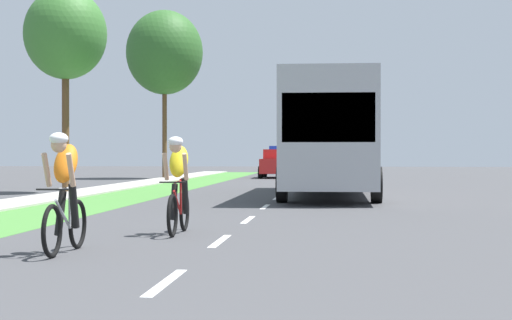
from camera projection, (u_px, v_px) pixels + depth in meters
ground_plane at (271, 202)px, 22.40m from camera, size 120.00×120.00×0.00m
grass_verge at (105, 201)px, 22.83m from camera, size 2.30×70.00×0.01m
sidewalk_concrete at (35, 201)px, 23.02m from camera, size 1.64×70.00×0.10m
lane_markings_center at (281, 195)px, 26.38m from camera, size 0.12×53.80×0.01m
cyclist_lead at (65, 192)px, 10.90m from camera, size 0.42×1.72×1.58m
cyclist_trailing at (178, 184)px, 13.50m from camera, size 0.42×1.72×1.58m
bus_silver at (330, 132)px, 25.85m from camera, size 2.78×11.60×3.48m
sedan_red at (279, 163)px, 44.60m from camera, size 1.98×4.30×1.52m
suv_blue at (284, 159)px, 55.03m from camera, size 2.15×4.70×1.79m
street_tree_near at (65, 35)px, 27.58m from camera, size 2.73×2.73×6.77m
street_tree_far at (165, 53)px, 43.32m from camera, size 3.98×3.98×8.75m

